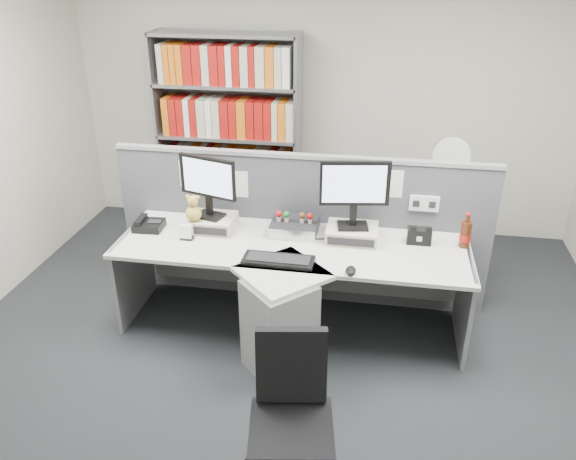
% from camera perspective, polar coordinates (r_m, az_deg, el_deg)
% --- Properties ---
extents(ground, '(5.50, 5.50, 0.00)m').
position_cam_1_polar(ground, '(3.97, -1.65, -16.21)').
color(ground, '#25282B').
rests_on(ground, ground).
extents(room_shell, '(5.04, 5.54, 2.72)m').
position_cam_1_polar(room_shell, '(3.06, -2.09, 9.36)').
color(room_shell, beige).
rests_on(room_shell, ground).
extents(partition, '(3.00, 0.08, 1.27)m').
position_cam_1_polar(partition, '(4.63, 1.31, 0.21)').
color(partition, '#4E5059').
rests_on(partition, ground).
extents(desk, '(2.60, 1.20, 0.72)m').
position_cam_1_polar(desk, '(4.16, -0.13, -6.07)').
color(desk, silver).
rests_on(desk, ground).
extents(monitor_riser_left, '(0.38, 0.31, 0.10)m').
position_cam_1_polar(monitor_riser_left, '(4.48, -7.76, 0.74)').
color(monitor_riser_left, beige).
rests_on(monitor_riser_left, desk).
extents(monitor_riser_right, '(0.38, 0.31, 0.10)m').
position_cam_1_polar(monitor_riser_right, '(4.30, 6.41, -0.33)').
color(monitor_riser_right, beige).
rests_on(monitor_riser_right, desk).
extents(monitor_left, '(0.46, 0.21, 0.48)m').
position_cam_1_polar(monitor_left, '(4.35, -8.01, 4.78)').
color(monitor_left, black).
rests_on(monitor_left, monitor_riser_left).
extents(monitor_right, '(0.50, 0.20, 0.52)m').
position_cam_1_polar(monitor_right, '(4.15, 6.65, 4.10)').
color(monitor_right, black).
rests_on(monitor_right, monitor_riser_right).
extents(desktop_pc, '(0.35, 0.32, 0.09)m').
position_cam_1_polar(desktop_pc, '(4.38, 0.67, 0.34)').
color(desktop_pc, black).
rests_on(desktop_pc, desk).
extents(figurines, '(0.29, 0.05, 0.09)m').
position_cam_1_polar(figurines, '(4.32, 0.64, 1.41)').
color(figurines, beige).
rests_on(figurines, desktop_pc).
extents(keyboard, '(0.50, 0.20, 0.03)m').
position_cam_1_polar(keyboard, '(3.98, -0.96, -3.01)').
color(keyboard, black).
rests_on(keyboard, desk).
extents(mouse, '(0.07, 0.11, 0.04)m').
position_cam_1_polar(mouse, '(3.86, 6.28, -4.04)').
color(mouse, black).
rests_on(mouse, desk).
extents(desk_phone, '(0.23, 0.21, 0.09)m').
position_cam_1_polar(desk_phone, '(4.57, -13.77, 0.51)').
color(desk_phone, black).
rests_on(desk_phone, desk).
extents(desk_calendar, '(0.10, 0.07, 0.12)m').
position_cam_1_polar(desk_calendar, '(4.34, -10.07, -0.31)').
color(desk_calendar, black).
rests_on(desk_calendar, desk).
extents(plush_toy, '(0.12, 0.12, 0.21)m').
position_cam_1_polar(plush_toy, '(4.37, -9.42, 2.00)').
color(plush_toy, gold).
rests_on(plush_toy, monitor_riser_left).
extents(speaker, '(0.18, 0.10, 0.12)m').
position_cam_1_polar(speaker, '(4.32, 12.94, -0.57)').
color(speaker, black).
rests_on(speaker, desk).
extents(cola_bottle, '(0.08, 0.08, 0.27)m').
position_cam_1_polar(cola_bottle, '(4.34, 17.28, -0.42)').
color(cola_bottle, '#3F190A').
rests_on(cola_bottle, desk).
extents(shelving_unit, '(1.41, 0.40, 2.00)m').
position_cam_1_polar(shelving_unit, '(5.78, -5.87, 8.95)').
color(shelving_unit, gray).
rests_on(shelving_unit, ground).
extents(filing_cabinet, '(0.45, 0.61, 0.70)m').
position_cam_1_polar(filing_cabinet, '(5.42, 15.07, -0.16)').
color(filing_cabinet, gray).
rests_on(filing_cabinet, ground).
extents(desk_fan, '(0.32, 0.19, 0.55)m').
position_cam_1_polar(desk_fan, '(5.17, 15.96, 6.73)').
color(desk_fan, white).
rests_on(desk_fan, filing_cabinet).
extents(office_chair, '(0.60, 0.60, 0.91)m').
position_cam_1_polar(office_chair, '(3.15, 0.33, -17.87)').
color(office_chair, silver).
rests_on(office_chair, ground).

